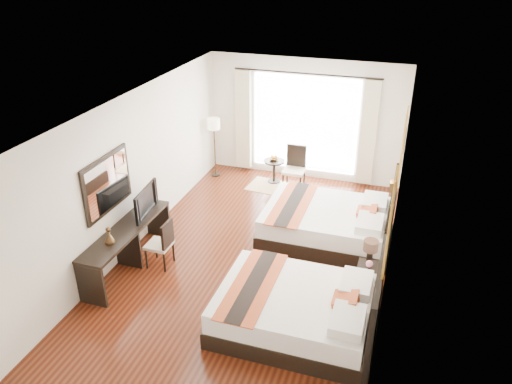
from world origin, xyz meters
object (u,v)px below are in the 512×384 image
(bed_near, at_px, (301,309))
(nightstand, at_px, (368,280))
(bed_far, at_px, (331,222))
(vase, at_px, (369,269))
(console_desk, at_px, (128,247))
(fruit_bowl, at_px, (274,159))
(table_lamp, at_px, (371,247))
(floor_lamp, at_px, (214,128))
(window_chair, at_px, (294,177))
(side_table, at_px, (274,171))
(desk_chair, at_px, (161,252))
(television, at_px, (142,201))

(bed_near, xyz_separation_m, nightstand, (0.84, 1.14, -0.10))
(bed_far, relative_size, vase, 18.18)
(console_desk, bearing_deg, fruit_bowl, 70.73)
(table_lamp, xyz_separation_m, vase, (0.03, -0.32, -0.19))
(nightstand, relative_size, vase, 3.78)
(bed_near, xyz_separation_m, vase, (0.83, 0.97, 0.23))
(bed_near, bearing_deg, vase, 49.55)
(vase, distance_m, floor_lamp, 5.40)
(window_chair, bearing_deg, fruit_bowl, -115.27)
(table_lamp, height_order, vase, table_lamp)
(bed_near, xyz_separation_m, side_table, (-1.73, 4.61, -0.06))
(window_chair, bearing_deg, floor_lamp, -95.10)
(fruit_bowl, bearing_deg, table_lamp, -52.71)
(side_table, bearing_deg, nightstand, -53.53)
(vase, distance_m, console_desk, 4.01)
(table_lamp, bearing_deg, floor_lamp, 140.67)
(desk_chair, bearing_deg, window_chair, -111.92)
(console_desk, distance_m, side_table, 4.27)
(bed_far, xyz_separation_m, fruit_bowl, (-1.71, 2.06, 0.23))
(bed_far, bearing_deg, fruit_bowl, 129.69)
(nightstand, height_order, side_table, side_table)
(console_desk, relative_size, fruit_bowl, 10.74)
(bed_near, height_order, console_desk, bed_near)
(vase, height_order, floor_lamp, floor_lamp)
(table_lamp, height_order, console_desk, table_lamp)
(television, distance_m, desk_chair, 0.95)
(vase, relative_size, television, 0.15)
(desk_chair, bearing_deg, table_lamp, -171.78)
(bed_near, xyz_separation_m, table_lamp, (0.80, 1.29, 0.42))
(vase, xyz_separation_m, television, (-3.97, 0.17, 0.44))
(desk_chair, height_order, side_table, desk_chair)
(fruit_bowl, bearing_deg, desk_chair, -103.34)
(bed_far, bearing_deg, television, -155.27)
(table_lamp, bearing_deg, television, -177.92)
(table_lamp, relative_size, floor_lamp, 0.26)
(desk_chair, bearing_deg, bed_near, 163.49)
(bed_far, xyz_separation_m, window_chair, (-1.17, 1.81, -0.03))
(nightstand, bearing_deg, side_table, 126.47)
(table_lamp, height_order, floor_lamp, floor_lamp)
(nightstand, distance_m, table_lamp, 0.54)
(nightstand, height_order, table_lamp, table_lamp)
(nightstand, relative_size, side_table, 0.90)
(nightstand, xyz_separation_m, desk_chair, (-3.50, -0.34, 0.03))
(window_chair, bearing_deg, console_desk, -27.79)
(vase, relative_size, console_desk, 0.06)
(side_table, distance_m, window_chair, 0.58)
(table_lamp, xyz_separation_m, console_desk, (-3.96, -0.69, -0.38))
(side_table, bearing_deg, fruit_bowl, 124.63)
(side_table, bearing_deg, table_lamp, -52.69)
(floor_lamp, height_order, window_chair, floor_lamp)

